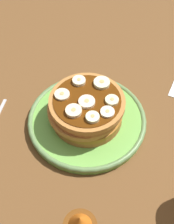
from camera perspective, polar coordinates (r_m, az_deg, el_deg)
name	(u,v)px	position (r cm, az deg, el deg)	size (l,w,h in cm)	color
ground_plane	(87,127)	(70.68, 0.00, -2.66)	(140.00, 140.00, 3.00)	brown
plate	(87,120)	(68.61, 0.00, -1.43)	(25.62, 25.62, 1.95)	#72B74C
pancake_stack	(87,109)	(65.66, 0.01, 0.49)	(16.23, 15.85, 6.24)	#A96031
banana_slice_0	(88,102)	(62.55, 0.18, 1.80)	(3.33, 3.33, 0.87)	#F8E0BD
banana_slice_1	(79,81)	(66.31, -1.46, 5.60)	(2.78, 2.78, 0.95)	#FEF3C1
banana_slice_2	(102,83)	(65.97, 2.67, 5.25)	(3.41, 3.41, 0.95)	#EDEEBB
banana_slice_3	(107,112)	(61.21, 3.70, -0.02)	(2.80, 2.80, 0.71)	#F2E1C6
banana_slice_4	(62,95)	(64.10, -4.52, 3.14)	(3.10, 3.10, 0.73)	beige
banana_slice_5	(74,111)	(61.12, -2.43, 0.17)	(3.21, 3.21, 0.97)	#FCE7B9
banana_slice_6	(93,117)	(60.17, 1.01, -0.98)	(2.69, 2.69, 0.95)	#EAF4C1
banana_slice_7	(112,99)	(63.25, 4.51, 2.29)	(2.73, 2.73, 0.79)	#F1EEB5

